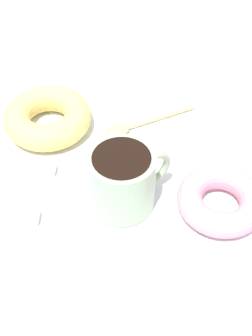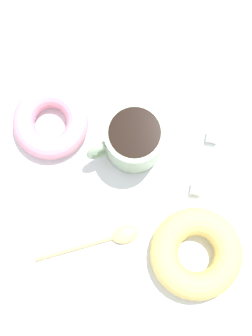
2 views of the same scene
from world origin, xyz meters
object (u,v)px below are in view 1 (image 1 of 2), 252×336
Objects in this scene: donut_near_cup at (221,200)px; sugar_cube at (31,216)px; coffee_cup at (123,179)px; spoon at (130,126)px; donut_far at (48,117)px; sugar_cube_extra at (49,169)px.

sugar_cube is at bearing 96.79° from donut_near_cup.
coffee_cup reaches higher than sugar_cube.
spoon is 19.46cm from sugar_cube.
donut_far is 7.96× the size of sugar_cube_extra.
donut_near_cup is 0.86× the size of donut_far.
spoon is 8.77× the size of sugar_cube_extra.
donut_far is at bearing 8.79° from sugar_cube_extra.
donut_far is at bearing 58.93° from donut_near_cup.
coffee_cup is 0.74× the size of spoon.
spoon is at bearing 38.78° from donut_near_cup.
sugar_cube is (-2.59, 21.75, -0.71)cm from donut_near_cup.
donut_far reaches higher than sugar_cube.
sugar_cube is at bearing -178.57° from donut_far.
sugar_cube is (-15.94, -0.40, -1.04)cm from donut_far.
coffee_cup is at bearing -139.47° from donut_far.
donut_far is at bearing 40.53° from coffee_cup.
spoon is 13.19cm from sugar_cube_extra.
donut_far reaches higher than donut_near_cup.
sugar_cube reaches higher than spoon.
donut_far reaches higher than sugar_cube_extra.
sugar_cube_extra is at bearing 76.73° from donut_near_cup.
donut_far is 11.36cm from spoon.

